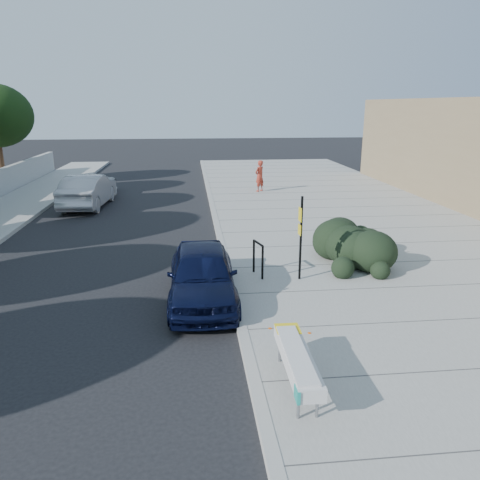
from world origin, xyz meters
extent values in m
plane|color=black|center=(0.00, 0.00, 0.00)|extent=(120.00, 120.00, 0.00)
cube|color=gray|center=(5.60, 5.00, 0.07)|extent=(11.20, 50.00, 0.15)
cube|color=#9E9E99|center=(0.00, 5.00, 0.08)|extent=(0.22, 50.00, 0.17)
cylinder|color=#332114|center=(-12.50, 19.00, 1.20)|extent=(0.36, 0.36, 2.40)
cylinder|color=gray|center=(0.52, -5.03, 0.36)|extent=(0.05, 0.05, 0.42)
cylinder|color=gray|center=(0.82, -5.03, 0.36)|extent=(0.05, 0.05, 0.42)
cylinder|color=gray|center=(0.55, -3.35, 0.36)|extent=(0.05, 0.05, 0.42)
cylinder|color=gray|center=(0.85, -3.35, 0.36)|extent=(0.05, 0.05, 0.42)
cylinder|color=gray|center=(0.54, -4.19, 0.54)|extent=(0.06, 1.68, 0.04)
cylinder|color=gray|center=(0.83, -4.19, 0.54)|extent=(0.06, 1.68, 0.04)
cube|color=#B2B2B2|center=(0.69, -4.19, 0.69)|extent=(0.48, 2.21, 0.23)
cube|color=yellow|center=(0.70, -3.32, 0.81)|extent=(0.46, 0.45, 0.02)
cube|color=teal|center=(0.46, -5.19, 0.69)|extent=(0.05, 0.25, 0.21)
cylinder|color=black|center=(0.89, 1.00, 0.63)|extent=(0.06, 0.06, 0.96)
cylinder|color=black|center=(0.73, 1.59, 0.63)|extent=(0.06, 0.06, 0.96)
cylinder|color=black|center=(0.81, 1.29, 1.11)|extent=(0.22, 0.61, 0.06)
cube|color=black|center=(1.92, 0.89, 1.32)|extent=(0.06, 0.06, 2.34)
cube|color=yellow|center=(1.87, 0.89, 2.00)|extent=(0.03, 0.27, 0.38)
cube|color=yellow|center=(1.87, 0.89, 1.57)|extent=(0.03, 0.25, 0.29)
ellipsoid|color=black|center=(4.00, 2.50, 0.85)|extent=(1.91, 3.73, 1.39)
imported|color=black|center=(-0.80, 0.03, 0.72)|extent=(1.72, 4.21, 1.43)
imported|color=#A9A9AE|center=(-6.00, 12.11, 0.80)|extent=(2.05, 4.95, 1.59)
imported|color=#A9ACAF|center=(-6.42, 14.99, 0.62)|extent=(2.22, 4.53, 1.24)
imported|color=maroon|center=(2.82, 14.62, 1.01)|extent=(0.74, 0.73, 1.72)
camera|label=1|loc=(-1.03, -11.10, 4.83)|focal=35.00mm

